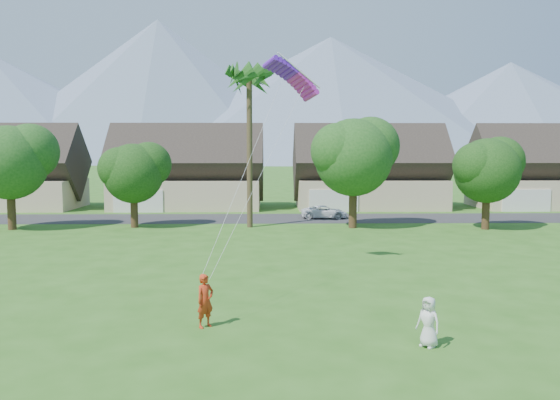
{
  "coord_description": "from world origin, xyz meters",
  "views": [
    {
      "loc": [
        -0.46,
        -13.9,
        5.95
      ],
      "look_at": [
        0.0,
        10.0,
        3.8
      ],
      "focal_mm": 35.0,
      "sensor_mm": 36.0,
      "label": 1
    }
  ],
  "objects_px": {
    "kite_flyer": "(205,301)",
    "parked_car": "(324,212)",
    "watcher": "(428,322)",
    "parafoil_kite": "(293,76)"
  },
  "relations": [
    {
      "from": "kite_flyer",
      "to": "parafoil_kite",
      "type": "bearing_deg",
      "value": 24.49
    },
    {
      "from": "kite_flyer",
      "to": "parked_car",
      "type": "bearing_deg",
      "value": 32.11
    },
    {
      "from": "kite_flyer",
      "to": "parked_car",
      "type": "relative_size",
      "value": 0.45
    },
    {
      "from": "kite_flyer",
      "to": "watcher",
      "type": "relative_size",
      "value": 1.18
    },
    {
      "from": "kite_flyer",
      "to": "parked_car",
      "type": "height_order",
      "value": "kite_flyer"
    },
    {
      "from": "watcher",
      "to": "parked_car",
      "type": "relative_size",
      "value": 0.38
    },
    {
      "from": "kite_flyer",
      "to": "parked_car",
      "type": "distance_m",
      "value": 30.66
    },
    {
      "from": "kite_flyer",
      "to": "watcher",
      "type": "bearing_deg",
      "value": -60.47
    },
    {
      "from": "kite_flyer",
      "to": "watcher",
      "type": "height_order",
      "value": "kite_flyer"
    },
    {
      "from": "kite_flyer",
      "to": "parafoil_kite",
      "type": "xyz_separation_m",
      "value": [
        3.32,
        8.69,
        8.68
      ]
    }
  ]
}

